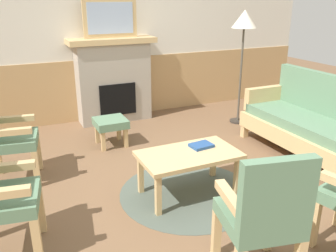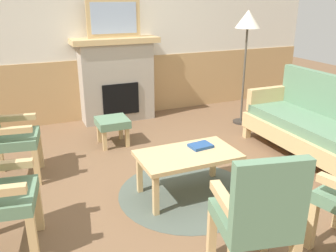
% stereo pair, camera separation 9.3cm
% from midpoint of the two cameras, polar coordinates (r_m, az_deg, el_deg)
% --- Properties ---
extents(ground_plane, '(14.00, 14.00, 0.00)m').
position_cam_midpoint_polar(ground_plane, '(3.77, 1.55, -9.55)').
color(ground_plane, brown).
extents(wall_back, '(7.20, 0.14, 2.70)m').
position_cam_midpoint_polar(wall_back, '(5.75, -10.23, 14.21)').
color(wall_back, silver).
rests_on(wall_back, ground_plane).
extents(fireplace, '(1.30, 0.44, 1.28)m').
position_cam_midpoint_polar(fireplace, '(5.61, -9.15, 7.33)').
color(fireplace, '#A39989').
rests_on(fireplace, ground_plane).
extents(framed_picture, '(0.80, 0.04, 0.56)m').
position_cam_midpoint_polar(framed_picture, '(5.49, -9.68, 16.60)').
color(framed_picture, tan).
rests_on(framed_picture, fireplace).
extents(couch, '(0.70, 1.80, 0.98)m').
position_cam_midpoint_polar(couch, '(4.64, 21.44, 0.19)').
color(couch, tan).
rests_on(couch, ground_plane).
extents(coffee_table, '(0.96, 0.56, 0.44)m').
position_cam_midpoint_polar(coffee_table, '(3.47, 2.57, -5.13)').
color(coffee_table, tan).
rests_on(coffee_table, ground_plane).
extents(round_rug, '(1.37, 1.37, 0.01)m').
position_cam_midpoint_polar(round_rug, '(3.65, 2.48, -10.58)').
color(round_rug, '#4C564C').
rests_on(round_rug, ground_plane).
extents(book_on_table, '(0.23, 0.18, 0.03)m').
position_cam_midpoint_polar(book_on_table, '(3.59, 4.60, -3.11)').
color(book_on_table, navy).
rests_on(book_on_table, coffee_table).
extents(footstool, '(0.40, 0.40, 0.36)m').
position_cam_midpoint_polar(footstool, '(4.72, -9.68, 0.23)').
color(footstool, tan).
rests_on(footstool, ground_plane).
extents(armchair_near_fireplace, '(0.55, 0.55, 0.98)m').
position_cam_midpoint_polar(armchair_near_fireplace, '(4.04, -25.26, -1.08)').
color(armchair_near_fireplace, tan).
rests_on(armchair_near_fireplace, ground_plane).
extents(armchair_front_left, '(0.57, 0.57, 0.98)m').
position_cam_midpoint_polar(armchair_front_left, '(2.45, 14.01, -13.24)').
color(armchair_front_left, tan).
rests_on(armchair_front_left, ground_plane).
extents(floor_lamp_by_couch, '(0.36, 0.36, 1.68)m').
position_cam_midpoint_polar(floor_lamp_by_couch, '(5.42, 11.53, 15.28)').
color(floor_lamp_by_couch, '#332D28').
rests_on(floor_lamp_by_couch, ground_plane).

